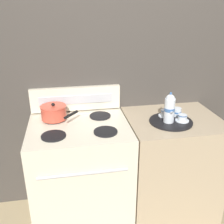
% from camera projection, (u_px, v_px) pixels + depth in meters
% --- Properties ---
extents(ground_plane, '(6.00, 6.00, 0.00)m').
position_uv_depth(ground_plane, '(125.00, 211.00, 2.49)').
color(ground_plane, tan).
extents(wall_back, '(6.00, 0.05, 2.20)m').
position_uv_depth(wall_back, '(119.00, 89.00, 2.39)').
color(wall_back, '#423D38').
rests_on(wall_back, ground).
extents(stove, '(0.80, 0.69, 0.95)m').
position_uv_depth(stove, '(81.00, 175.00, 2.24)').
color(stove, beige).
rests_on(stove, ground).
extents(control_panel, '(0.78, 0.05, 0.21)m').
position_uv_depth(control_panel, '(76.00, 99.00, 2.30)').
color(control_panel, beige).
rests_on(control_panel, stove).
extents(side_counter, '(0.78, 0.67, 0.93)m').
position_uv_depth(side_counter, '(169.00, 165.00, 2.38)').
color(side_counter, tan).
rests_on(side_counter, ground).
extents(saucepan, '(0.30, 0.29, 0.14)m').
position_uv_depth(saucepan, '(54.00, 112.00, 2.14)').
color(saucepan, '#D14C38').
rests_on(saucepan, stove).
extents(serving_tray, '(0.35, 0.35, 0.01)m').
position_uv_depth(serving_tray, '(171.00, 121.00, 2.12)').
color(serving_tray, black).
rests_on(serving_tray, side_counter).
extents(teapot, '(0.08, 0.13, 0.25)m').
position_uv_depth(teapot, '(170.00, 108.00, 2.05)').
color(teapot, silver).
rests_on(teapot, serving_tray).
extents(teacup_left, '(0.11, 0.11, 0.05)m').
position_uv_depth(teacup_left, '(165.00, 113.00, 2.19)').
color(teacup_left, silver).
rests_on(teacup_left, serving_tray).
extents(teacup_right, '(0.11, 0.11, 0.05)m').
position_uv_depth(teacup_right, '(182.00, 118.00, 2.10)').
color(teacup_right, silver).
rests_on(teacup_right, serving_tray).
extents(creamer_jug, '(0.07, 0.07, 0.07)m').
position_uv_depth(creamer_jug, '(177.00, 112.00, 2.19)').
color(creamer_jug, silver).
rests_on(creamer_jug, serving_tray).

